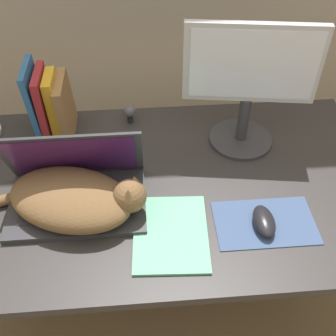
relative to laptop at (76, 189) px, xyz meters
The scene contains 9 objects.
desk 0.27m from the laptop, 11.45° to the left, with size 1.37×0.77×0.75m.
laptop is the anchor object (origin of this frame).
cat 0.05m from the laptop, 88.49° to the right, with size 0.47×0.33×0.13m.
external_monitor 0.59m from the laptop, 23.26° to the left, with size 0.40×0.21×0.41m.
mousepad 0.53m from the laptop, 13.76° to the right, with size 0.28×0.17×0.00m.
computer_mouse 0.53m from the laptop, 15.10° to the right, with size 0.06×0.11×0.04m.
book_row 0.35m from the laptop, 106.54° to the left, with size 0.13×0.17×0.25m.
notepad 0.29m from the laptop, 29.43° to the right, with size 0.21×0.26×0.01m.
webcam 0.39m from the laptop, 66.31° to the left, with size 0.04×0.04×0.07m.
Camera 1 is at (-0.04, -0.49, 1.66)m, focal length 45.00 mm.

